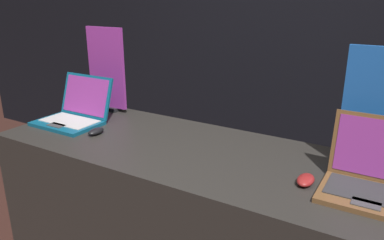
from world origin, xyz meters
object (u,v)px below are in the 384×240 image
Objects in this scene: promo_stand_front at (107,71)px; mouse_back at (306,180)px; laptop_front at (75,112)px; laptop_back at (373,177)px; mouse_front at (96,131)px.

promo_stand_front reaches higher than mouse_back.
promo_stand_front is at bearing 165.24° from mouse_back.
laptop_front is at bearing 176.96° from mouse_back.
mouse_back is at bearing -166.03° from laptop_back.
laptop_front is 1.61m from laptop_back.
promo_stand_front is at bearing 123.68° from mouse_front.
mouse_back is (1.38, -0.07, -0.04)m from laptop_front.
laptop_back is at bearing 13.97° from mouse_back.
laptop_back reaches higher than mouse_front.
laptop_back is (1.36, 0.07, 0.05)m from mouse_front.
laptop_front is 3.57× the size of mouse_front.
promo_stand_front is 4.74× the size of mouse_back.
laptop_back reaches higher than mouse_back.
laptop_front is 3.33× the size of mouse_back.
laptop_back is at bearing -10.74° from promo_stand_front.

